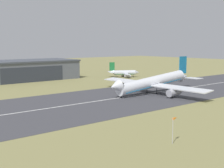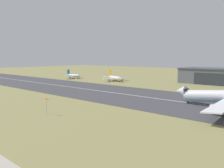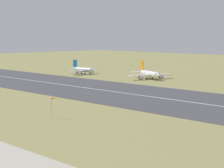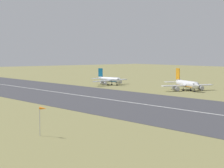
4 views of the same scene
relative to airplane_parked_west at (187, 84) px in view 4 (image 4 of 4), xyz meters
name	(u,v)px [view 4 (image 4 of 4)]	position (x,y,z in m)	size (l,w,h in m)	color
runway_strip	(170,108)	(36.73, -48.22, -2.70)	(492.99, 52.01, 0.06)	#3D3D42
runway_centreline	(170,108)	(36.73, -48.22, -2.66)	(443.69, 0.70, 0.01)	silver
airplane_parked_west	(187,84)	(0.00, 0.00, 0.00)	(22.10, 23.41, 9.40)	white
airplane_parked_east	(110,80)	(-45.41, -6.86, -0.06)	(16.98, 24.42, 8.32)	silver
windsock_pole	(43,110)	(51.65, -99.65, 2.52)	(2.09, 1.02, 5.94)	#B7B7BC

